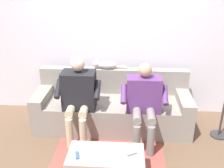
% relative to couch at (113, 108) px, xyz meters
% --- Properties ---
extents(ground_plane, '(8.00, 8.00, 0.00)m').
position_rel_couch_xyz_m(ground_plane, '(0.00, 0.72, -0.29)').
color(ground_plane, brown).
extents(back_wall, '(5.15, 0.06, 2.50)m').
position_rel_couch_xyz_m(back_wall, '(0.00, -0.54, 0.97)').
color(back_wall, silver).
rests_on(back_wall, ground).
extents(couch, '(2.28, 0.76, 0.82)m').
position_rel_couch_xyz_m(couch, '(0.00, 0.00, 0.00)').
color(couch, gray).
rests_on(couch, ground).
extents(coffee_table, '(0.85, 0.44, 0.34)m').
position_rel_couch_xyz_m(coffee_table, '(0.00, 1.15, -0.12)').
color(coffee_table, '#A89E8E').
rests_on(coffee_table, ground).
extents(person_left_seated, '(0.61, 0.57, 1.11)m').
position_rel_couch_xyz_m(person_left_seated, '(-0.44, 0.38, 0.34)').
color(person_left_seated, '#5B3370').
rests_on(person_left_seated, ground).
extents(person_right_seated, '(0.60, 0.52, 1.17)m').
position_rel_couch_xyz_m(person_right_seated, '(0.44, 0.32, 0.38)').
color(person_right_seated, black).
rests_on(person_right_seated, ground).
extents(cat_on_backrest, '(0.51, 0.15, 0.13)m').
position_rel_couch_xyz_m(cat_on_backrest, '(0.13, -0.26, 0.60)').
color(cat_on_backrest, silver).
rests_on(cat_on_backrest, couch).
extents(remote_gray, '(0.12, 0.09, 0.02)m').
position_rel_couch_xyz_m(remote_gray, '(-0.28, 1.14, 0.07)').
color(remote_gray, gray).
rests_on(remote_gray, coffee_table).
extents(remote_blue, '(0.06, 0.12, 0.02)m').
position_rel_couch_xyz_m(remote_blue, '(0.31, 1.21, 0.07)').
color(remote_blue, '#3860B7').
rests_on(remote_blue, coffee_table).
extents(floor_rug, '(1.42, 1.67, 0.01)m').
position_rel_couch_xyz_m(floor_rug, '(0.00, 1.00, -0.28)').
color(floor_rug, '#9E473D').
rests_on(floor_rug, ground).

